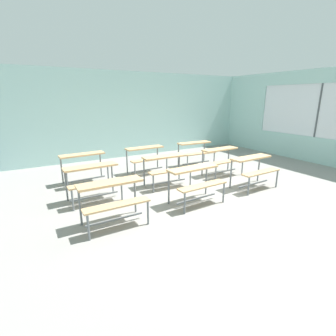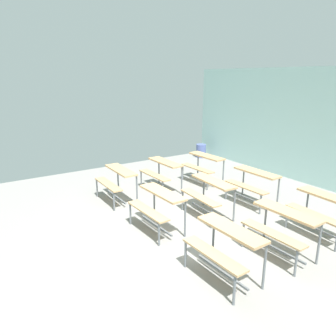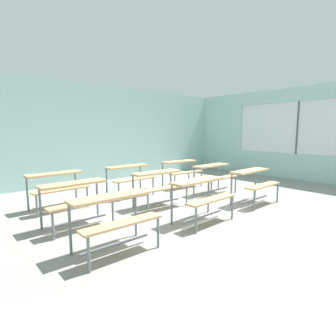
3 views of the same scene
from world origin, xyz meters
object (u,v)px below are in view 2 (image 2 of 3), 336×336
object	(u,v)px
desk_bench_r2c1	(253,180)
trash_bin	(201,151)
desk_bench_r0c1	(157,202)
desk_bench_r2c0	(203,162)
desk_bench_r1c1	(209,190)
desk_bench_r1c2	(282,223)
desk_bench_r0c0	(117,177)
desk_bench_r0c2	(225,242)
desk_bench_r1c0	(162,169)
desk_bench_r2c2	(324,206)

from	to	relation	value
desk_bench_r2c1	trash_bin	size ratio (longest dim) A/B	2.42
desk_bench_r0c1	desk_bench_r2c0	size ratio (longest dim) A/B	0.99
desk_bench_r1c1	desk_bench_r1c2	size ratio (longest dim) A/B	1.01
desk_bench_r0c0	desk_bench_r1c2	size ratio (longest dim) A/B	0.99
desk_bench_r0c2	desk_bench_r1c0	distance (m)	3.71
desk_bench_r1c0	desk_bench_r0c1	bearing A→B (deg)	-35.74
desk_bench_r1c0	desk_bench_r2c1	size ratio (longest dim) A/B	1.01
desk_bench_r0c2	desk_bench_r2c2	size ratio (longest dim) A/B	0.99
desk_bench_r0c0	trash_bin	bearing A→B (deg)	117.50
desk_bench_r0c0	desk_bench_r2c2	size ratio (longest dim) A/B	0.97
desk_bench_r0c0	desk_bench_r2c2	xyz separation A→B (m)	(3.51, 2.40, 0.00)
desk_bench_r2c2	desk_bench_r0c1	bearing A→B (deg)	-123.61
desk_bench_r1c0	desk_bench_r2c0	world-z (taller)	same
desk_bench_r1c2	trash_bin	xyz separation A→B (m)	(-5.72, 2.96, -0.33)
desk_bench_r0c0	desk_bench_r1c0	bearing A→B (deg)	91.44
desk_bench_r1c1	desk_bench_r1c2	world-z (taller)	same
desk_bench_r0c0	desk_bench_r2c1	size ratio (longest dim) A/B	0.99
desk_bench_r1c1	desk_bench_r1c2	bearing A→B (deg)	2.18
desk_bench_r2c0	desk_bench_r1c1	bearing A→B (deg)	-39.03
desk_bench_r2c0	trash_bin	distance (m)	2.84
desk_bench_r0c2	trash_bin	xyz separation A→B (m)	(-5.67, 4.12, -0.33)
desk_bench_r0c0	desk_bench_r2c2	distance (m)	4.25
desk_bench_r0c0	desk_bench_r2c1	world-z (taller)	same
desk_bench_r0c2	desk_bench_r1c0	world-z (taller)	same
desk_bench_r2c1	desk_bench_r0c2	bearing A→B (deg)	-55.80
desk_bench_r1c2	desk_bench_r2c0	xyz separation A→B (m)	(-3.48, 1.25, 0.00)
desk_bench_r2c2	trash_bin	world-z (taller)	desk_bench_r2c2
desk_bench_r2c0	desk_bench_r0c0	bearing A→B (deg)	-94.29
desk_bench_r1c2	trash_bin	distance (m)	6.45
desk_bench_r2c2	desk_bench_r1c0	bearing A→B (deg)	-158.58
desk_bench_r0c0	desk_bench_r2c0	size ratio (longest dim) A/B	0.97
desk_bench_r0c1	desk_bench_r1c1	bearing A→B (deg)	87.35
desk_bench_r1c1	trash_bin	size ratio (longest dim) A/B	2.45
desk_bench_r0c2	trash_bin	distance (m)	7.02
desk_bench_r1c1	trash_bin	world-z (taller)	desk_bench_r1c1
desk_bench_r0c0	desk_bench_r2c2	world-z (taller)	same
trash_bin	desk_bench_r0c0	bearing A→B (deg)	-62.52
desk_bench_r2c2	desk_bench_r1c1	bearing A→B (deg)	-143.39
desk_bench_r0c1	desk_bench_r1c1	size ratio (longest dim) A/B	1.00
trash_bin	desk_bench_r1c0	bearing A→B (deg)	-54.13
desk_bench_r2c1	desk_bench_r2c0	bearing A→B (deg)	178.71
desk_bench_r1c1	desk_bench_r2c1	xyz separation A→B (m)	(0.04, 1.23, 0.00)
desk_bench_r0c2	desk_bench_r2c0	world-z (taller)	same
desk_bench_r1c1	desk_bench_r2c1	distance (m)	1.23
desk_bench_r0c1	trash_bin	xyz separation A→B (m)	(-3.93, 4.16, -0.33)
desk_bench_r2c1	desk_bench_r1c2	bearing A→B (deg)	-36.66
desk_bench_r2c2	desk_bench_r1c2	bearing A→B (deg)	-85.37
desk_bench_r0c1	desk_bench_r2c0	world-z (taller)	same
desk_bench_r1c2	desk_bench_r2c2	size ratio (longest dim) A/B	0.99
desk_bench_r0c1	desk_bench_r1c2	xyz separation A→B (m)	(1.79, 1.20, 0.00)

